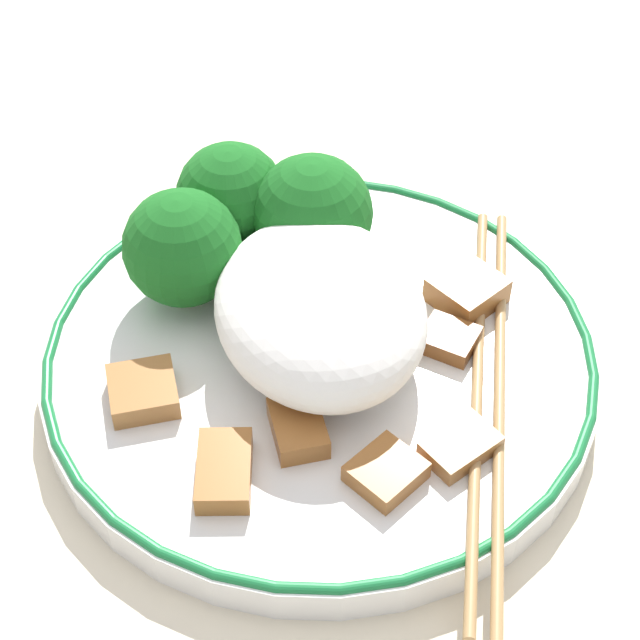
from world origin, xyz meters
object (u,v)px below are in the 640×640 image
plate (320,360)px  broccoli_back_left (312,214)px  broccoli_back_right (182,248)px  chopsticks (488,392)px  broccoli_back_center (231,197)px

plate → broccoli_back_left: 0.07m
broccoli_back_left → broccoli_back_right: (-0.01, 0.07, -0.00)m
chopsticks → broccoli_back_right: bearing=50.6°
broccoli_back_left → chopsticks: size_ratio=0.27×
broccoli_back_right → broccoli_back_left: bearing=-84.0°
broccoli_back_center → plate: bearing=-164.2°
plate → broccoli_back_left: (0.06, -0.01, 0.04)m
broccoli_back_center → chopsticks: size_ratio=0.25×
broccoli_back_left → chopsticks: (-0.10, -0.05, -0.03)m
broccoli_back_center → broccoli_back_left: bearing=-125.3°
plate → chopsticks: (-0.05, -0.07, 0.01)m
broccoli_back_center → broccoli_back_right: bearing=136.8°
broccoli_back_center → chopsticks: broccoli_back_center is taller
broccoli_back_center → broccoli_back_right: size_ratio=0.98×
broccoli_back_center → chopsticks: bearing=-145.4°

